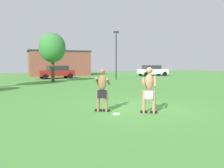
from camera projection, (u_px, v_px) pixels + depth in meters
ground_plane at (136, 108)px, 9.33m from camera, size 80.00×80.00×0.00m
player_with_cap at (102, 88)px, 8.63m from camera, size 0.73×0.75×1.69m
player_in_gray at (149, 89)px, 8.34m from camera, size 0.73×0.76×1.73m
frisbee at (117, 114)px, 8.24m from camera, size 0.29×0.29×0.03m
car_red_near_post at (56, 72)px, 27.43m from camera, size 4.48×2.43×1.58m
car_white_far_end at (152, 70)px, 32.96m from camera, size 4.44×2.33×1.58m
lamp_post at (116, 50)px, 25.44m from camera, size 0.60×0.24×5.49m
outbuilding_behind_lot at (59, 63)px, 34.77m from camera, size 9.08×5.98×3.79m
tree_right_field at (52, 48)px, 21.92m from camera, size 2.59×2.59×4.88m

